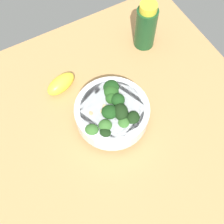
# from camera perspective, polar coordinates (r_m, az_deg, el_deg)

# --- Properties ---
(ground_plane) EXTENTS (0.70, 0.70, 0.04)m
(ground_plane) POSITION_cam_1_polar(r_m,az_deg,el_deg) (0.74, 1.08, -3.17)
(ground_plane) COLOR tan
(bowl_of_broccoli) EXTENTS (0.17, 0.18, 0.08)m
(bowl_of_broccoli) POSITION_cam_1_polar(r_m,az_deg,el_deg) (0.69, 0.03, -0.06)
(bowl_of_broccoli) COLOR white
(bowl_of_broccoli) RESTS_ON ground_plane
(lemon_wedge) EXTENTS (0.06, 0.09, 0.04)m
(lemon_wedge) POSITION_cam_1_polar(r_m,az_deg,el_deg) (0.76, -9.74, 5.35)
(lemon_wedge) COLOR yellow
(lemon_wedge) RESTS_ON ground_plane
(bottle_tall) EXTENTS (0.06, 0.06, 0.14)m
(bottle_tall) POSITION_cam_1_polar(r_m,az_deg,el_deg) (0.81, 6.49, 16.01)
(bottle_tall) COLOR #194723
(bottle_tall) RESTS_ON ground_plane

